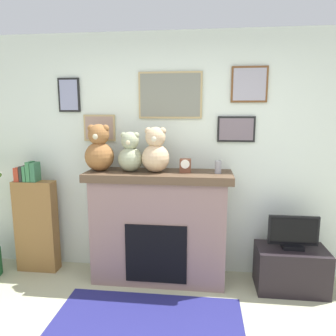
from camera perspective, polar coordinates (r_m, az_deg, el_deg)
The scene contains 11 objects.
back_wall at distance 3.48m, azimuth 2.14°, elevation 2.29°, with size 5.20×0.15×2.60m.
fireplace at distance 3.39m, azimuth -1.62°, elevation -10.37°, with size 1.49×0.52×1.17m.
bookshelf at distance 3.87m, azimuth -22.74°, elevation -9.09°, with size 0.45×0.16×1.25m.
tv_stand at distance 3.55m, azimuth 21.27°, elevation -16.61°, with size 0.68×0.40×0.44m, color black.
television at distance 3.41m, azimuth 21.67°, elevation -10.94°, with size 0.48×0.14×0.34m.
area_rug at distance 2.88m, azimuth -4.48°, elevation -27.79°, with size 1.64×1.17×0.01m, color navy.
candle_jar at distance 3.17m, azimuth 9.04°, elevation 0.16°, with size 0.07×0.07×0.13m, color gray.
mantel_clock at distance 3.17m, azimuth 3.15°, elevation 0.43°, with size 0.11×0.08×0.14m.
teddy_bear_grey at distance 3.33m, azimuth -12.33°, elevation 3.19°, with size 0.30×0.30×0.48m.
teddy_bear_cream at distance 3.24m, azimuth -6.84°, elevation 2.57°, with size 0.25×0.25×0.41m.
teddy_bear_brown at distance 3.19m, azimuth -2.27°, elevation 2.92°, with size 0.28×0.28×0.46m.
Camera 1 is at (0.27, -1.44, 1.76)m, focal length 33.74 mm.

